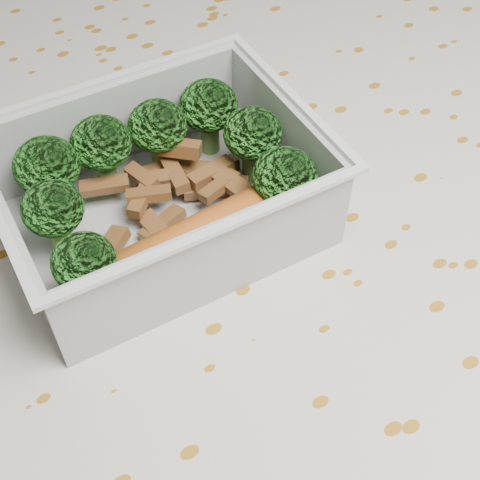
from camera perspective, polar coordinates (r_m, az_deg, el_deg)
dining_table at (r=0.45m, az=-0.54°, el=-9.27°), size 1.40×0.90×0.75m
tablecloth at (r=0.41m, az=-0.59°, el=-5.65°), size 1.46×0.96×0.19m
lunch_container at (r=0.39m, az=-6.73°, el=3.50°), size 0.18×0.15×0.06m
broccoli_florets at (r=0.38m, az=-7.40°, el=6.65°), size 0.16×0.12×0.05m
meat_pile at (r=0.40m, az=-5.16°, el=4.70°), size 0.11×0.08×0.03m
sausage at (r=0.36m, az=-3.65°, el=0.19°), size 0.15×0.03×0.02m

